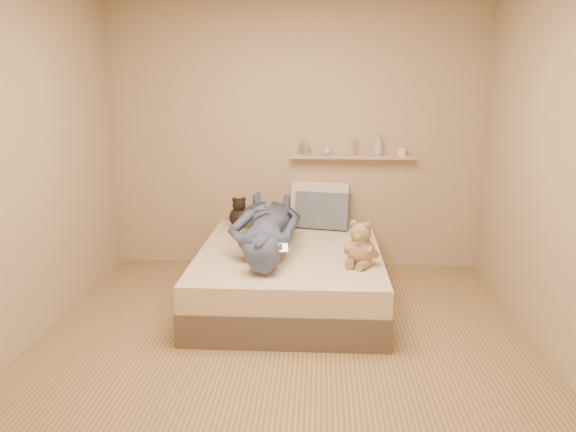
# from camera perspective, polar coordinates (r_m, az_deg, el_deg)

# --- Properties ---
(room) EXTENTS (3.80, 3.80, 3.80)m
(room) POSITION_cam_1_polar(r_m,az_deg,el_deg) (3.59, -0.60, 5.29)
(room) COLOR #A18153
(room) RESTS_ON ground
(bed) EXTENTS (1.50, 1.90, 0.45)m
(bed) POSITION_cam_1_polar(r_m,az_deg,el_deg) (4.76, 0.19, -5.95)
(bed) COLOR brown
(bed) RESTS_ON floor
(game_console) EXTENTS (0.18, 0.09, 0.06)m
(game_console) POSITION_cam_1_polar(r_m,az_deg,el_deg) (4.17, -1.22, -3.26)
(game_console) COLOR #ACAFB3
(game_console) RESTS_ON bed
(teddy_bear) EXTENTS (0.28, 0.29, 0.35)m
(teddy_bear) POSITION_cam_1_polar(r_m,az_deg,el_deg) (4.28, 7.37, -3.11)
(teddy_bear) COLOR tan
(teddy_bear) RESTS_ON bed
(dark_plush) EXTENTS (0.19, 0.19, 0.29)m
(dark_plush) POSITION_cam_1_polar(r_m,az_deg,el_deg) (5.35, -4.98, 0.19)
(dark_plush) COLOR black
(dark_plush) RESTS_ON bed
(pillow_cream) EXTENTS (0.58, 0.34, 0.43)m
(pillow_cream) POSITION_cam_1_polar(r_m,az_deg,el_deg) (5.43, 3.26, 1.21)
(pillow_cream) COLOR beige
(pillow_cream) RESTS_ON bed
(pillow_grey) EXTENTS (0.53, 0.30, 0.36)m
(pillow_grey) POSITION_cam_1_polar(r_m,az_deg,el_deg) (5.30, 3.54, 0.56)
(pillow_grey) COLOR slate
(pillow_grey) RESTS_ON bed
(person) EXTENTS (0.64, 1.63, 0.38)m
(person) POSITION_cam_1_polar(r_m,az_deg,el_deg) (4.69, -2.24, -0.88)
(person) COLOR #474D6F
(person) RESTS_ON bed
(wall_shelf) EXTENTS (1.20, 0.12, 0.03)m
(wall_shelf) POSITION_cam_1_polar(r_m,az_deg,el_deg) (5.44, 6.55, 5.98)
(wall_shelf) COLOR tan
(wall_shelf) RESTS_ON wall_back
(shelf_bottles) EXTENTS (1.03, 0.11, 0.22)m
(shelf_bottles) POSITION_cam_1_polar(r_m,az_deg,el_deg) (5.43, 6.63, 6.98)
(shelf_bottles) COLOR silver
(shelf_bottles) RESTS_ON wall_shelf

